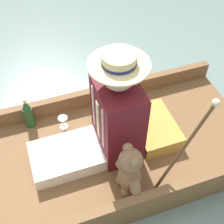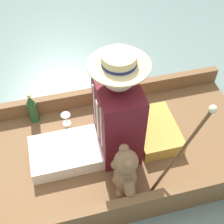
{
  "view_description": "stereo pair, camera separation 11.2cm",
  "coord_description": "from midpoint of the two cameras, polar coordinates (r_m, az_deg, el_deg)",
  "views": [
    {
      "loc": [
        -1.24,
        0.23,
        1.99
      ],
      "look_at": [
        0.0,
        -0.21,
        0.52
      ],
      "focal_mm": 50.0,
      "sensor_mm": 36.0,
      "label": 1
    },
    {
      "loc": [
        -1.28,
        0.12,
        1.99
      ],
      "look_at": [
        0.0,
        -0.21,
        0.52
      ],
      "focal_mm": 50.0,
      "sensor_mm": 36.0,
      "label": 2
    }
  ],
  "objects": [
    {
      "name": "champagne_bottle",
      "position": [
        2.41,
        -13.11,
        0.57
      ],
      "size": [
        0.07,
        0.07,
        0.28
      ],
      "color": "#1E4723",
      "rests_on": "punt_boat"
    },
    {
      "name": "punt_boat",
      "position": [
        2.3,
        -3.63,
        -8.36
      ],
      "size": [
        1.04,
        2.51,
        0.26
      ],
      "color": "brown",
      "rests_on": "ground_plane"
    },
    {
      "name": "ground_plane",
      "position": [
        2.36,
        -3.54,
        -9.41
      ],
      "size": [
        16.0,
        16.0,
        0.0
      ],
      "primitive_type": "plane",
      "color": "slate"
    },
    {
      "name": "wine_glass",
      "position": [
        2.38,
        -7.1,
        -1.01
      ],
      "size": [
        0.07,
        0.07,
        0.1
      ],
      "color": "silver",
      "rests_on": "punt_boat"
    },
    {
      "name": "seated_person",
      "position": [
        2.03,
        0.62,
        -1.67
      ],
      "size": [
        0.37,
        0.79,
        0.84
      ],
      "rotation": [
        0.0,
        0.0,
        0.04
      ],
      "color": "white",
      "rests_on": "punt_boat"
    },
    {
      "name": "seat_cushion",
      "position": [
        2.34,
        9.3,
        -3.42
      ],
      "size": [
        0.43,
        0.3,
        0.11
      ],
      "color": "#B7933D",
      "rests_on": "punt_boat"
    },
    {
      "name": "walking_cane",
      "position": [
        1.77,
        14.57,
        -6.69
      ],
      "size": [
        0.04,
        0.29,
        0.78
      ],
      "color": "brown",
      "rests_on": "punt_boat"
    },
    {
      "name": "teddy_bear",
      "position": [
        1.95,
        4.05,
        -11.08
      ],
      "size": [
        0.28,
        0.17,
        0.4
      ],
      "color": "#846042",
      "rests_on": "punt_boat"
    }
  ]
}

